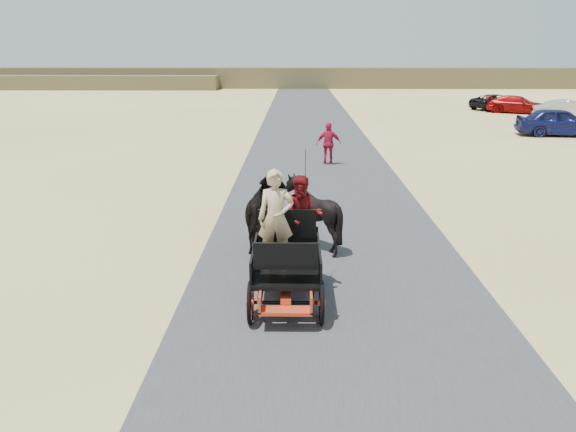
{
  "coord_description": "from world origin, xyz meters",
  "views": [
    {
      "loc": [
        -0.8,
        -9.0,
        4.6
      ],
      "look_at": [
        -0.97,
        2.36,
        1.2
      ],
      "focal_mm": 35.0,
      "sensor_mm": 36.0,
      "label": 1
    }
  ],
  "objects_px": {
    "pedestrian": "(329,144)",
    "car_b": "(571,112)",
    "horse_right": "(312,213)",
    "car_a": "(559,122)",
    "horse_left": "(266,213)",
    "carriage": "(287,283)",
    "car_c": "(517,104)",
    "car_d": "(497,102)"
  },
  "relations": [
    {
      "from": "horse_left",
      "to": "car_b",
      "type": "distance_m",
      "value": 29.69
    },
    {
      "from": "carriage",
      "to": "car_a",
      "type": "xyz_separation_m",
      "value": [
        14.51,
        21.21,
        0.4
      ]
    },
    {
      "from": "horse_left",
      "to": "car_a",
      "type": "distance_m",
      "value": 23.63
    },
    {
      "from": "horse_right",
      "to": "car_a",
      "type": "relative_size",
      "value": 0.38
    },
    {
      "from": "horse_left",
      "to": "car_a",
      "type": "xyz_separation_m",
      "value": [
        15.06,
        18.21,
        -0.09
      ]
    },
    {
      "from": "horse_right",
      "to": "car_c",
      "type": "height_order",
      "value": "horse_right"
    },
    {
      "from": "car_d",
      "to": "horse_left",
      "type": "bearing_deg",
      "value": 128.7
    },
    {
      "from": "horse_right",
      "to": "car_c",
      "type": "relative_size",
      "value": 0.39
    },
    {
      "from": "horse_left",
      "to": "car_d",
      "type": "height_order",
      "value": "horse_left"
    },
    {
      "from": "car_d",
      "to": "pedestrian",
      "type": "bearing_deg",
      "value": 122.58
    },
    {
      "from": "horse_left",
      "to": "car_c",
      "type": "xyz_separation_m",
      "value": [
        17.03,
        29.51,
        -0.21
      ]
    },
    {
      "from": "horse_right",
      "to": "pedestrian",
      "type": "distance_m",
      "value": 10.16
    },
    {
      "from": "horse_left",
      "to": "car_b",
      "type": "xyz_separation_m",
      "value": [
        18.18,
        23.48,
        -0.12
      ]
    },
    {
      "from": "horse_left",
      "to": "car_a",
      "type": "bearing_deg",
      "value": -129.6
    },
    {
      "from": "horse_right",
      "to": "car_a",
      "type": "bearing_deg",
      "value": -127.49
    },
    {
      "from": "pedestrian",
      "to": "car_d",
      "type": "height_order",
      "value": "pedestrian"
    },
    {
      "from": "car_b",
      "to": "car_c",
      "type": "bearing_deg",
      "value": 17.82
    },
    {
      "from": "carriage",
      "to": "car_a",
      "type": "height_order",
      "value": "car_a"
    },
    {
      "from": "horse_right",
      "to": "pedestrian",
      "type": "height_order",
      "value": "pedestrian"
    },
    {
      "from": "pedestrian",
      "to": "car_c",
      "type": "xyz_separation_m",
      "value": [
        14.99,
        19.4,
        -0.23
      ]
    },
    {
      "from": "horse_left",
      "to": "horse_right",
      "type": "xyz_separation_m",
      "value": [
        1.1,
        0.0,
        0.0
      ]
    },
    {
      "from": "horse_left",
      "to": "horse_right",
      "type": "relative_size",
      "value": 1.18
    },
    {
      "from": "pedestrian",
      "to": "car_a",
      "type": "height_order",
      "value": "pedestrian"
    },
    {
      "from": "car_a",
      "to": "horse_left",
      "type": "bearing_deg",
      "value": 146.83
    },
    {
      "from": "horse_left",
      "to": "horse_right",
      "type": "distance_m",
      "value": 1.1
    },
    {
      "from": "pedestrian",
      "to": "car_a",
      "type": "bearing_deg",
      "value": -147.5
    },
    {
      "from": "carriage",
      "to": "horse_right",
      "type": "xyz_separation_m",
      "value": [
        0.55,
        3.0,
        0.49
      ]
    },
    {
      "from": "horse_right",
      "to": "car_b",
      "type": "xyz_separation_m",
      "value": [
        17.08,
        23.48,
        -0.12
      ]
    },
    {
      "from": "car_a",
      "to": "car_c",
      "type": "bearing_deg",
      "value": -3.46
    },
    {
      "from": "car_b",
      "to": "horse_right",
      "type": "bearing_deg",
      "value": 151.05
    },
    {
      "from": "car_a",
      "to": "pedestrian",
      "type": "bearing_deg",
      "value": 128.31
    },
    {
      "from": "horse_left",
      "to": "car_c",
      "type": "height_order",
      "value": "horse_left"
    },
    {
      "from": "car_b",
      "to": "car_a",
      "type": "bearing_deg",
      "value": 156.5
    },
    {
      "from": "carriage",
      "to": "car_d",
      "type": "xyz_separation_m",
      "value": [
        15.82,
        34.96,
        0.23
      ]
    },
    {
      "from": "pedestrian",
      "to": "car_b",
      "type": "xyz_separation_m",
      "value": [
        16.13,
        13.36,
        -0.13
      ]
    },
    {
      "from": "carriage",
      "to": "pedestrian",
      "type": "bearing_deg",
      "value": 83.48
    },
    {
      "from": "car_b",
      "to": "car_c",
      "type": "relative_size",
      "value": 1.02
    },
    {
      "from": "pedestrian",
      "to": "horse_right",
      "type": "bearing_deg",
      "value": 85.27
    },
    {
      "from": "carriage",
      "to": "car_c",
      "type": "xyz_separation_m",
      "value": [
        16.48,
        32.51,
        0.27
      ]
    },
    {
      "from": "car_b",
      "to": "car_c",
      "type": "xyz_separation_m",
      "value": [
        -1.14,
        6.03,
        -0.1
      ]
    },
    {
      "from": "carriage",
      "to": "car_d",
      "type": "bearing_deg",
      "value": 65.65
    },
    {
      "from": "car_a",
      "to": "car_b",
      "type": "xyz_separation_m",
      "value": [
        3.11,
        5.27,
        -0.02
      ]
    }
  ]
}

